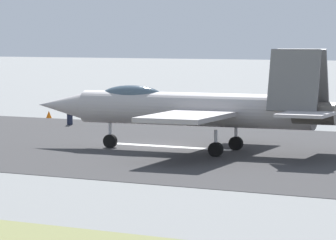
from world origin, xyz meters
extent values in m
plane|color=gray|center=(0.00, 0.00, 0.00)|extent=(400.00, 400.00, 0.00)
cube|color=#353435|center=(0.00, 0.00, 0.01)|extent=(240.00, 26.00, 0.02)
cube|color=white|center=(-0.52, 0.00, 0.02)|extent=(8.00, 0.70, 0.00)
cylinder|color=#A7A1A1|center=(-2.98, 1.51, 2.30)|extent=(13.25, 3.03, 1.80)
cone|color=#A7A1A1|center=(5.07, 2.27, 2.30)|extent=(3.16, 1.81, 1.53)
ellipsoid|color=#3F5160|center=(0.71, 1.86, 2.98)|extent=(3.69, 1.43, 1.10)
cylinder|color=#47423D|center=(-9.74, 1.42, 2.30)|extent=(2.29, 1.30, 1.10)
cylinder|color=#47423D|center=(-9.63, 0.33, 2.30)|extent=(2.29, 1.30, 1.10)
cube|color=#A7A1A1|center=(-4.32, 5.10, 2.20)|extent=(3.91, 5.89, 0.24)
cube|color=#A7A1A1|center=(-3.63, -2.27, 2.20)|extent=(3.91, 5.89, 0.24)
cube|color=#A7A1A1|center=(-9.91, 3.26, 2.40)|extent=(2.65, 3.01, 0.16)
cube|color=#A7A1A1|center=(-9.46, -1.51, 2.40)|extent=(2.65, 3.01, 0.16)
cube|color=#616061|center=(-8.76, 1.87, 4.00)|extent=(2.68, 1.19, 3.14)
cube|color=#616061|center=(-8.60, 0.07, 4.00)|extent=(2.68, 1.19, 3.14)
cylinder|color=silver|center=(2.05, 1.98, 0.70)|extent=(0.18, 0.18, 1.40)
cylinder|color=black|center=(2.05, 1.98, 0.38)|extent=(0.78, 0.37, 0.76)
cylinder|color=silver|center=(-4.92, 2.93, 0.70)|extent=(0.18, 0.18, 1.40)
cylinder|color=black|center=(-4.92, 2.93, 0.38)|extent=(0.78, 0.37, 0.76)
cylinder|color=silver|center=(-4.62, -0.25, 0.70)|extent=(0.18, 0.18, 1.40)
cylinder|color=black|center=(-4.62, -0.25, 0.38)|extent=(0.78, 0.37, 0.76)
cube|color=#1E2338|center=(12.16, -9.03, 0.44)|extent=(0.24, 0.36, 0.87)
cube|color=orange|center=(12.16, -9.03, 1.08)|extent=(0.43, 0.52, 0.59)
sphere|color=tan|center=(12.16, -9.03, 1.53)|extent=(0.22, 0.22, 0.22)
cylinder|color=orange|center=(12.28, -9.31, 1.05)|extent=(0.10, 0.10, 0.56)
cylinder|color=orange|center=(12.04, -8.76, 1.05)|extent=(0.10, 0.10, 0.56)
cone|color=orange|center=(4.42, -13.29, 0.28)|extent=(0.44, 0.44, 0.55)
cone|color=orange|center=(16.94, -13.29, 0.28)|extent=(0.44, 0.44, 0.55)
camera|label=1|loc=(-26.97, 49.09, 6.19)|focal=106.55mm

